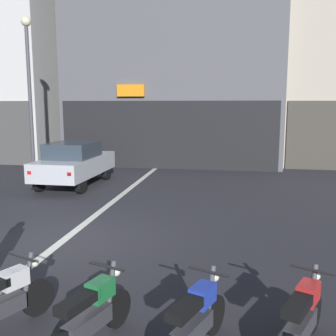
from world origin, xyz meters
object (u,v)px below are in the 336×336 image
street_lamp (29,82)px  car_silver_crossing_near (75,162)px  motorcycle_blue_row_right_mid (195,320)px  motorcycle_white_row_left_mid (2,301)px  motorcycle_red_row_rightmost (303,318)px  motorcycle_green_row_centre (91,314)px

street_lamp → car_silver_crossing_near: bearing=-18.2°
car_silver_crossing_near → motorcycle_blue_row_right_mid: (5.52, -9.41, -0.43)m
motorcycle_white_row_left_mid → motorcycle_red_row_rightmost: size_ratio=1.00×
motorcycle_blue_row_right_mid → car_silver_crossing_near: bearing=120.4°
car_silver_crossing_near → street_lamp: (-2.03, 0.67, 2.99)m
car_silver_crossing_near → motorcycle_green_row_centre: (4.24, -9.49, -0.43)m
motorcycle_green_row_centre → motorcycle_white_row_left_mid: bearing=174.8°
street_lamp → motorcycle_blue_row_right_mid: bearing=-53.2°
street_lamp → motorcycle_red_row_rightmost: (8.83, -9.80, -3.42)m
motorcycle_green_row_centre → motorcycle_red_row_rightmost: bearing=7.9°
street_lamp → motorcycle_red_row_rightmost: street_lamp is taller
motorcycle_blue_row_right_mid → motorcycle_red_row_rightmost: 1.31m
car_silver_crossing_near → motorcycle_white_row_left_mid: car_silver_crossing_near is taller
motorcycle_green_row_centre → motorcycle_blue_row_right_mid: same height
motorcycle_blue_row_right_mid → motorcycle_red_row_rightmost: same height
street_lamp → motorcycle_white_row_left_mid: (4.99, -10.04, -3.42)m
car_silver_crossing_near → motorcycle_red_row_rightmost: 11.40m
street_lamp → motorcycle_green_row_centre: 12.42m
motorcycle_green_row_centre → motorcycle_red_row_rightmost: (2.56, 0.36, 0.00)m
car_silver_crossing_near → motorcycle_red_row_rightmost: car_silver_crossing_near is taller
car_silver_crossing_near → motorcycle_red_row_rightmost: (6.80, -9.13, -0.43)m
car_silver_crossing_near → street_lamp: street_lamp is taller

